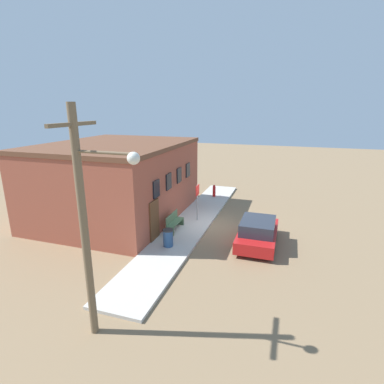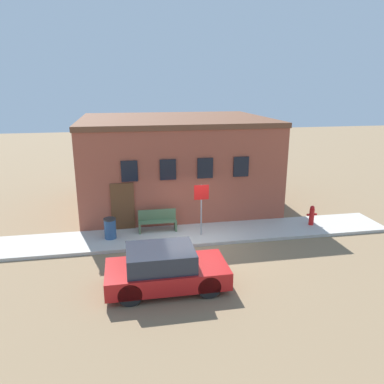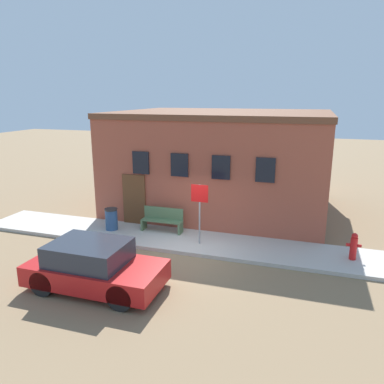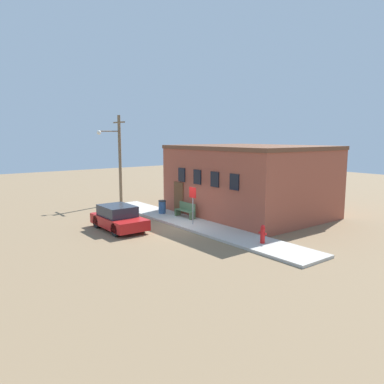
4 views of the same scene
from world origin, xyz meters
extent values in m
plane|color=#846B4C|center=(0.00, 0.00, 0.00)|extent=(80.00, 80.00, 0.00)
cube|color=#BCB7AD|center=(0.00, 1.11, 0.07)|extent=(17.27, 2.23, 0.13)
cube|color=#9E4C38|center=(-0.05, 5.99, 2.19)|extent=(9.40, 7.53, 4.38)
cube|color=brown|center=(-0.05, 5.99, 4.50)|extent=(9.50, 7.63, 0.24)
cube|color=black|center=(-2.52, 2.20, 2.72)|extent=(0.70, 0.08, 0.90)
cube|color=black|center=(-0.87, 2.20, 2.72)|extent=(0.70, 0.08, 0.90)
cube|color=black|center=(0.77, 2.20, 2.72)|extent=(0.70, 0.08, 0.90)
cube|color=black|center=(2.42, 2.20, 2.72)|extent=(0.70, 0.08, 0.90)
cube|color=brown|center=(-2.87, 2.20, 1.10)|extent=(1.00, 0.08, 2.20)
cylinder|color=red|center=(5.49, 1.15, 0.51)|extent=(0.22, 0.22, 0.75)
sphere|color=red|center=(5.49, 1.15, 0.93)|extent=(0.20, 0.20, 0.20)
cylinder|color=red|center=(5.32, 1.15, 0.62)|extent=(0.12, 0.10, 0.10)
cylinder|color=red|center=(5.66, 1.15, 0.62)|extent=(0.12, 0.10, 0.10)
cylinder|color=gray|center=(0.34, 0.90, 1.22)|extent=(0.06, 0.06, 2.18)
cube|color=red|center=(0.34, 0.88, 2.00)|extent=(0.62, 0.02, 0.62)
cube|color=#4C6B47|center=(-2.20, 1.63, 0.34)|extent=(0.08, 0.44, 0.42)
cube|color=#4C6B47|center=(-0.65, 1.63, 0.34)|extent=(0.08, 0.44, 0.42)
cube|color=#4C6B47|center=(-1.43, 1.63, 0.57)|extent=(1.63, 0.44, 0.04)
cube|color=#4C6B47|center=(-1.43, 1.83, 0.83)|extent=(1.63, 0.04, 0.47)
cylinder|color=#2D517F|center=(-3.42, 1.23, 0.53)|extent=(0.48, 0.48, 0.80)
cylinder|color=#2D2D2D|center=(-3.42, 1.23, 0.97)|extent=(0.50, 0.50, 0.06)
cylinder|color=brown|center=(-9.37, 1.22, 3.41)|extent=(0.23, 0.23, 6.83)
cylinder|color=brown|center=(-9.37, 0.39, 5.60)|extent=(0.08, 1.67, 0.08)
sphere|color=silver|center=(-9.37, -0.45, 5.50)|extent=(0.32, 0.32, 0.32)
cube|color=brown|center=(-9.37, 1.22, 6.28)|extent=(1.80, 0.10, 0.10)
cylinder|color=black|center=(-0.38, -2.06, 0.36)|extent=(0.72, 0.20, 0.72)
cylinder|color=black|center=(-0.38, -3.68, 0.36)|extent=(0.72, 0.20, 0.72)
cylinder|color=black|center=(-2.75, -2.06, 0.36)|extent=(0.72, 0.20, 0.72)
cylinder|color=black|center=(-2.75, -3.68, 0.36)|extent=(0.72, 0.20, 0.72)
cube|color=red|center=(-1.57, -2.87, 0.48)|extent=(3.82, 1.82, 0.57)
cube|color=#282D38|center=(-1.76, -2.87, 1.06)|extent=(2.10, 1.61, 0.59)
camera|label=1|loc=(-15.79, -4.05, 6.70)|focal=28.00mm
camera|label=2|loc=(-2.73, -13.50, 6.24)|focal=35.00mm
camera|label=3|loc=(3.97, -11.21, 5.32)|focal=35.00mm
camera|label=4|loc=(17.20, -12.15, 5.20)|focal=35.00mm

